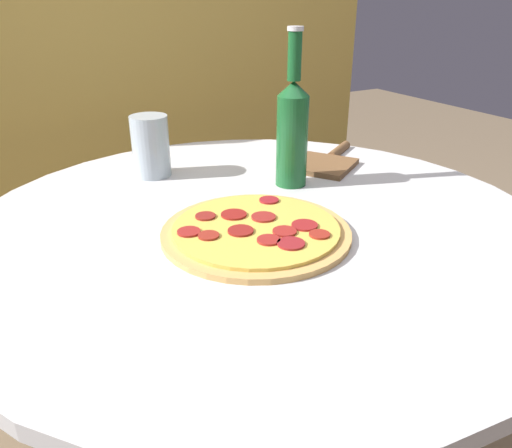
# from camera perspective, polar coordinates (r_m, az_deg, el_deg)

# --- Properties ---
(table) EXTENTS (1.02, 1.02, 0.74)m
(table) POSITION_cam_1_polar(r_m,az_deg,el_deg) (0.96, 0.17, -8.78)
(table) COLOR silver
(table) RESTS_ON ground_plane
(fence_panel) EXTENTS (1.77, 0.04, 1.65)m
(fence_panel) POSITION_cam_1_polar(r_m,az_deg,el_deg) (1.61, -15.48, 14.29)
(fence_panel) COLOR gold
(fence_panel) RESTS_ON ground_plane
(pizza) EXTENTS (0.31, 0.31, 0.02)m
(pizza) POSITION_cam_1_polar(r_m,az_deg,el_deg) (0.81, 0.01, -0.77)
(pizza) COLOR tan
(pizza) RESTS_ON table
(beer_bottle) EXTENTS (0.06, 0.06, 0.30)m
(beer_bottle) POSITION_cam_1_polar(r_m,az_deg,el_deg) (1.00, 4.18, 10.80)
(beer_bottle) COLOR #195628
(beer_bottle) RESTS_ON table
(pizza_paddle) EXTENTS (0.25, 0.20, 0.02)m
(pizza_paddle) POSITION_cam_1_polar(r_m,az_deg,el_deg) (1.16, 7.85, 7.04)
(pizza_paddle) COLOR brown
(pizza_paddle) RESTS_ON table
(drinking_glass) EXTENTS (0.08, 0.08, 0.13)m
(drinking_glass) POSITION_cam_1_polar(r_m,az_deg,el_deg) (1.09, -11.95, 8.70)
(drinking_glass) COLOR #ADBCC6
(drinking_glass) RESTS_ON table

